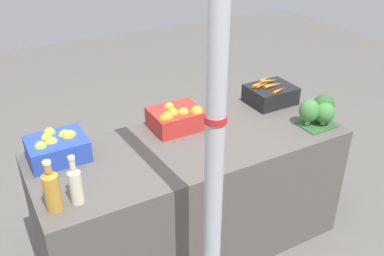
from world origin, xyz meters
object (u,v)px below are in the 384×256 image
(orange_crate, at_px, (176,118))
(juice_bottle_cloudy, at_px, (75,184))
(carrot_crate, at_px, (270,94))
(broccoli_pile, at_px, (320,110))
(juice_bottle_amber, at_px, (52,190))
(apple_crate, at_px, (58,147))
(support_pole, at_px, (215,124))

(orange_crate, bearing_deg, juice_bottle_cloudy, -150.50)
(carrot_crate, bearing_deg, broccoli_pile, -79.65)
(orange_crate, relative_size, broccoli_pile, 1.28)
(carrot_crate, relative_size, juice_bottle_amber, 1.18)
(apple_crate, xyz_separation_m, orange_crate, (0.75, -0.01, 0.00))
(orange_crate, xyz_separation_m, carrot_crate, (0.76, 0.01, -0.01))
(carrot_crate, xyz_separation_m, juice_bottle_cloudy, (-1.53, -0.44, 0.04))
(broccoli_pile, relative_size, juice_bottle_amber, 0.92)
(apple_crate, bearing_deg, juice_bottle_amber, -106.07)
(apple_crate, relative_size, juice_bottle_cloudy, 1.22)
(apple_crate, xyz_separation_m, juice_bottle_amber, (-0.13, -0.45, 0.04))
(juice_bottle_cloudy, bearing_deg, orange_crate, 29.50)
(support_pole, relative_size, orange_crate, 8.19)
(apple_crate, bearing_deg, broccoli_pile, -14.54)
(broccoli_pile, xyz_separation_m, juice_bottle_amber, (-1.72, -0.04, 0.02))
(orange_crate, bearing_deg, broccoli_pile, -25.47)
(broccoli_pile, distance_m, juice_bottle_amber, 1.72)
(support_pole, distance_m, carrot_crate, 1.42)
(broccoli_pile, bearing_deg, support_pole, -156.89)
(carrot_crate, xyz_separation_m, juice_bottle_amber, (-1.64, -0.44, 0.05))
(apple_crate, bearing_deg, juice_bottle_cloudy, -92.35)
(juice_bottle_cloudy, bearing_deg, broccoli_pile, 1.26)
(apple_crate, distance_m, orange_crate, 0.75)
(juice_bottle_amber, bearing_deg, broccoli_pile, 1.17)
(support_pole, height_order, juice_bottle_cloudy, support_pole)
(juice_bottle_amber, relative_size, juice_bottle_cloudy, 1.03)
(apple_crate, xyz_separation_m, broccoli_pile, (1.59, -0.41, 0.02))
(orange_crate, xyz_separation_m, juice_bottle_amber, (-0.88, -0.43, 0.04))
(orange_crate, xyz_separation_m, juice_bottle_cloudy, (-0.77, -0.43, 0.03))
(broccoli_pile, relative_size, juice_bottle_cloudy, 0.95)
(broccoli_pile, bearing_deg, orange_crate, 154.53)
(juice_bottle_amber, distance_m, juice_bottle_cloudy, 0.11)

